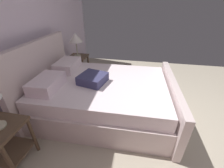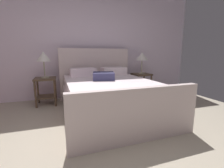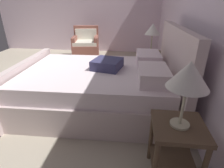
{
  "view_description": "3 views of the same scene",
  "coord_description": "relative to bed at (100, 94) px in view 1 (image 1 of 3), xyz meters",
  "views": [
    {
      "loc": [
        -1.67,
        0.75,
        1.8
      ],
      "look_at": [
        0.52,
        1.17,
        0.52
      ],
      "focal_mm": 23.23,
      "sensor_mm": 36.0,
      "label": 1
    },
    {
      "loc": [
        -0.44,
        -1.48,
        1.1
      ],
      "look_at": [
        0.51,
        1.46,
        0.52
      ],
      "focal_mm": 25.23,
      "sensor_mm": 36.0,
      "label": 2
    },
    {
      "loc": [
        2.87,
        1.83,
        1.54
      ],
      "look_at": [
        0.71,
        1.57,
        0.54
      ],
      "focal_mm": 28.64,
      "sensor_mm": 36.0,
      "label": 3
    }
  ],
  "objects": [
    {
      "name": "table_lamp_right",
      "position": [
        1.19,
        0.88,
        0.69
      ],
      "size": [
        0.32,
        0.32,
        0.56
      ],
      "color": "#B7B293",
      "rests_on": "nightstand_right"
    },
    {
      "name": "nightstand_left",
      "position": [
        -1.19,
        0.83,
        0.05
      ],
      "size": [
        0.44,
        0.44,
        0.6
      ],
      "color": "brown",
      "rests_on": "ground"
    },
    {
      "name": "nightstand_right",
      "position": [
        1.19,
        0.88,
        0.05
      ],
      "size": [
        0.44,
        0.44,
        0.6
      ],
      "color": "brown",
      "rests_on": "ground"
    },
    {
      "name": "ground_plane",
      "position": [
        -0.4,
        -1.36,
        -0.36
      ],
      "size": [
        6.23,
        5.24,
        0.02
      ],
      "primitive_type": "cube",
      "color": "#B3A691"
    },
    {
      "name": "bed",
      "position": [
        0.0,
        0.0,
        0.0
      ],
      "size": [
        1.79,
        2.38,
        1.24
      ],
      "color": "beige",
      "rests_on": "ground"
    }
  ]
}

